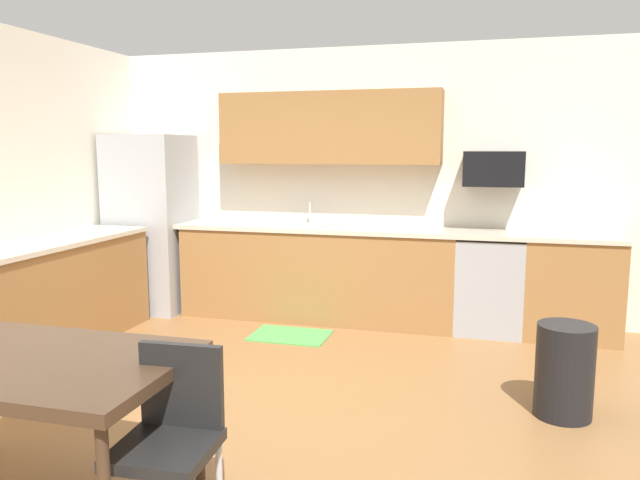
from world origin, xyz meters
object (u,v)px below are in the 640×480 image
at_px(chair_near_table, 172,430).
at_px(trash_bin, 564,371).
at_px(dining_table, 31,370).
at_px(refrigerator, 152,223).
at_px(microwave, 493,169).
at_px(oven_range, 489,283).

height_order(chair_near_table, trash_bin, chair_near_table).
xyz_separation_m(dining_table, trash_bin, (2.51, 1.75, -0.39)).
distance_m(refrigerator, microwave, 3.51).
bearing_deg(dining_table, refrigerator, 112.26).
xyz_separation_m(oven_range, dining_table, (-2.04, -3.55, 0.23)).
distance_m(refrigerator, chair_near_table, 4.13).
relative_size(oven_range, trash_bin, 1.52).
distance_m(oven_range, chair_near_table, 3.81).
height_order(refrigerator, chair_near_table, refrigerator).
xyz_separation_m(oven_range, chair_near_table, (-1.31, -3.58, 0.05)).
bearing_deg(dining_table, chair_near_table, -2.73).
bearing_deg(microwave, refrigerator, -177.02).
distance_m(microwave, trash_bin, 2.30).
bearing_deg(oven_range, chair_near_table, -110.03).
height_order(dining_table, trash_bin, dining_table).
bearing_deg(refrigerator, dining_table, -67.74).
bearing_deg(chair_near_table, dining_table, 177.27).
bearing_deg(chair_near_table, oven_range, 69.97).
distance_m(oven_range, microwave, 1.06).
relative_size(oven_range, microwave, 1.69).
relative_size(refrigerator, microwave, 3.41).
bearing_deg(oven_range, refrigerator, -178.67).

